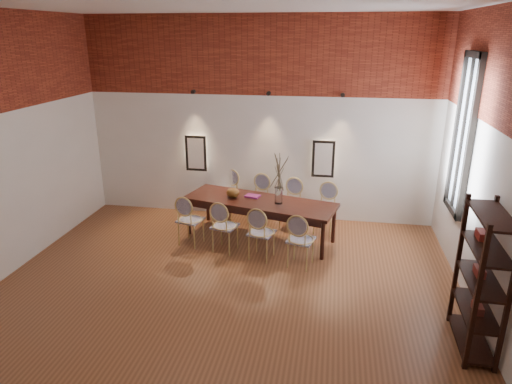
% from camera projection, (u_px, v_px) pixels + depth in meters
% --- Properties ---
extents(floor, '(7.00, 7.00, 0.02)m').
position_uv_depth(floor, '(218.00, 307.00, 6.42)').
color(floor, brown).
rests_on(floor, ground).
extents(wall_back, '(7.00, 0.10, 4.00)m').
position_uv_depth(wall_back, '(259.00, 120.00, 9.06)').
color(wall_back, silver).
rests_on(wall_back, ground).
extents(wall_front, '(7.00, 0.10, 4.00)m').
position_uv_depth(wall_front, '(44.00, 355.00, 2.46)').
color(wall_front, silver).
rests_on(wall_front, ground).
extents(brick_band_back, '(7.00, 0.02, 1.50)m').
position_uv_depth(brick_band_back, '(259.00, 55.00, 8.59)').
color(brick_band_back, maroon).
rests_on(brick_band_back, ground).
extents(brick_band_front, '(7.00, 0.02, 1.50)m').
position_uv_depth(brick_band_front, '(12.00, 123.00, 2.11)').
color(brick_band_front, maroon).
rests_on(brick_band_front, ground).
extents(niche_left, '(0.36, 0.06, 0.66)m').
position_uv_depth(niche_left, '(196.00, 153.00, 9.41)').
color(niche_left, '#FFEAC6').
rests_on(niche_left, wall_back).
extents(niche_right, '(0.36, 0.06, 0.66)m').
position_uv_depth(niche_right, '(323.00, 159.00, 8.99)').
color(niche_right, '#FFEAC6').
rests_on(niche_right, wall_back).
extents(spot_fixture_left, '(0.08, 0.10, 0.08)m').
position_uv_depth(spot_fixture_left, '(193.00, 92.00, 8.97)').
color(spot_fixture_left, black).
rests_on(spot_fixture_left, wall_back).
extents(spot_fixture_mid, '(0.08, 0.10, 0.08)m').
position_uv_depth(spot_fixture_mid, '(269.00, 93.00, 8.73)').
color(spot_fixture_mid, black).
rests_on(spot_fixture_mid, wall_back).
extents(spot_fixture_right, '(0.08, 0.10, 0.08)m').
position_uv_depth(spot_fixture_right, '(343.00, 95.00, 8.50)').
color(spot_fixture_right, black).
rests_on(spot_fixture_right, wall_back).
extents(window_glass, '(0.02, 0.78, 2.38)m').
position_uv_depth(window_glass, '(464.00, 136.00, 7.02)').
color(window_glass, silver).
rests_on(window_glass, wall_right).
extents(window_frame, '(0.08, 0.90, 2.50)m').
position_uv_depth(window_frame, '(463.00, 136.00, 7.02)').
color(window_frame, black).
rests_on(window_frame, wall_right).
extents(window_mullion, '(0.06, 0.06, 2.40)m').
position_uv_depth(window_mullion, '(463.00, 136.00, 7.02)').
color(window_mullion, black).
rests_on(window_mullion, wall_right).
extents(dining_table, '(2.91, 1.54, 0.75)m').
position_uv_depth(dining_table, '(260.00, 219.00, 8.46)').
color(dining_table, black).
rests_on(dining_table, floor).
extents(chair_near_a, '(0.53, 0.53, 0.94)m').
position_uv_depth(chair_near_a, '(191.00, 220.00, 8.20)').
color(chair_near_a, tan).
rests_on(chair_near_a, floor).
extents(chair_near_b, '(0.53, 0.53, 0.94)m').
position_uv_depth(chair_near_b, '(225.00, 226.00, 7.93)').
color(chair_near_b, tan).
rests_on(chair_near_b, floor).
extents(chair_near_c, '(0.53, 0.53, 0.94)m').
position_uv_depth(chair_near_c, '(262.00, 233.00, 7.67)').
color(chair_near_c, tan).
rests_on(chair_near_c, floor).
extents(chair_near_d, '(0.53, 0.53, 0.94)m').
position_uv_depth(chair_near_d, '(301.00, 240.00, 7.41)').
color(chair_near_d, tan).
rests_on(chair_near_d, floor).
extents(chair_far_a, '(0.53, 0.53, 0.94)m').
position_uv_depth(chair_far_a, '(227.00, 195.00, 9.45)').
color(chair_far_a, tan).
rests_on(chair_far_a, floor).
extents(chair_far_b, '(0.53, 0.53, 0.94)m').
position_uv_depth(chair_far_b, '(258.00, 200.00, 9.19)').
color(chair_far_b, tan).
rests_on(chair_far_b, floor).
extents(chair_far_c, '(0.53, 0.53, 0.94)m').
position_uv_depth(chair_far_c, '(291.00, 204.00, 8.93)').
color(chair_far_c, tan).
rests_on(chair_far_c, floor).
extents(chair_far_d, '(0.53, 0.53, 0.94)m').
position_uv_depth(chair_far_d, '(325.00, 210.00, 8.66)').
color(chair_far_d, tan).
rests_on(chair_far_d, floor).
extents(vase, '(0.14, 0.14, 0.30)m').
position_uv_depth(vase, '(279.00, 195.00, 8.15)').
color(vase, silver).
rests_on(vase, dining_table).
extents(dried_branches, '(0.50, 0.50, 0.70)m').
position_uv_depth(dried_branches, '(279.00, 171.00, 8.00)').
color(dried_branches, '#463D29').
rests_on(dried_branches, vase).
extents(bowl, '(0.24, 0.24, 0.18)m').
position_uv_depth(bowl, '(233.00, 193.00, 8.46)').
color(bowl, '#593713').
rests_on(bowl, dining_table).
extents(book, '(0.30, 0.24, 0.03)m').
position_uv_depth(book, '(253.00, 196.00, 8.52)').
color(book, '#82226F').
rests_on(book, dining_table).
extents(shelving_rack, '(0.41, 1.01, 1.80)m').
position_uv_depth(shelving_rack, '(481.00, 280.00, 5.35)').
color(shelving_rack, black).
rests_on(shelving_rack, floor).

